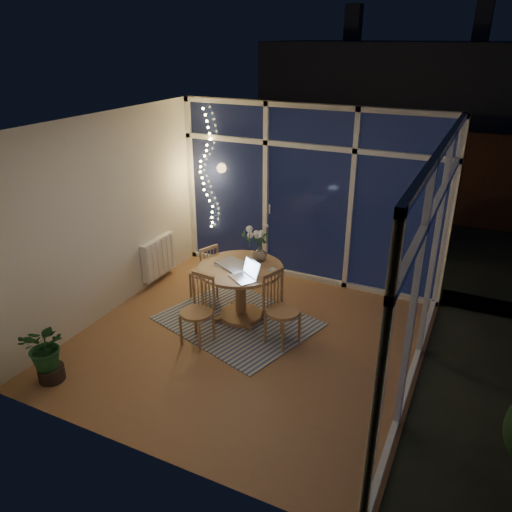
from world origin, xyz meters
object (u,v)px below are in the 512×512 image
(dining_table, at_px, (241,293))
(potted_plant, at_px, (47,350))
(chair_front, at_px, (196,311))
(flower_vase, at_px, (259,253))
(laptop, at_px, (243,270))
(chair_left, at_px, (203,271))
(chair_right, at_px, (283,310))

(dining_table, distance_m, potted_plant, 2.40)
(chair_front, bearing_deg, potted_plant, -123.34)
(dining_table, xyz_separation_m, flower_vase, (0.13, 0.29, 0.48))
(dining_table, xyz_separation_m, potted_plant, (-1.26, -2.04, 0.01))
(laptop, xyz_separation_m, potted_plant, (-1.44, -1.76, -0.49))
(flower_vase, bearing_deg, dining_table, -114.34)
(dining_table, distance_m, chair_left, 0.78)
(dining_table, bearing_deg, potted_plant, -121.70)
(potted_plant, bearing_deg, chair_right, 41.28)
(chair_left, xyz_separation_m, potted_plant, (-0.53, -2.31, -0.04))
(chair_right, bearing_deg, dining_table, 87.09)
(potted_plant, bearing_deg, laptop, 50.59)
(chair_front, bearing_deg, chair_right, 31.76)
(chair_front, height_order, flower_vase, flower_vase)
(chair_left, height_order, chair_right, chair_right)
(chair_left, relative_size, chair_front, 0.95)
(chair_right, xyz_separation_m, potted_plant, (-1.98, -1.74, -0.08))
(flower_vase, bearing_deg, chair_right, -45.25)
(chair_front, relative_size, flower_vase, 4.22)
(chair_right, height_order, chair_front, chair_right)
(dining_table, relative_size, chair_left, 1.29)
(chair_left, relative_size, chair_right, 0.91)
(chair_front, height_order, potted_plant, chair_front)
(chair_right, bearing_deg, chair_front, 135.79)
(chair_left, bearing_deg, potted_plant, 8.42)
(dining_table, height_order, chair_right, chair_right)
(chair_right, distance_m, laptop, 0.67)
(chair_left, distance_m, flower_vase, 0.96)
(dining_table, height_order, potted_plant, potted_plant)
(chair_left, xyz_separation_m, chair_front, (0.53, -1.02, 0.02))
(laptop, bearing_deg, flower_vase, 127.92)
(flower_vase, relative_size, potted_plant, 0.28)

